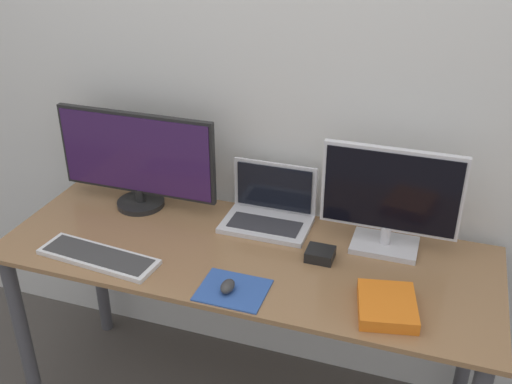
# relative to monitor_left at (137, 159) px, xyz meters

# --- Properties ---
(wall_back) EXTENTS (7.00, 0.05, 2.50)m
(wall_back) POSITION_rel_monitor_left_xyz_m (0.50, 0.20, 0.28)
(wall_back) COLOR silver
(wall_back) RESTS_ON ground_plane
(desk) EXTENTS (1.71, 0.64, 0.77)m
(desk) POSITION_rel_monitor_left_xyz_m (0.50, -0.18, -0.33)
(desk) COLOR olive
(desk) RESTS_ON ground_plane
(monitor_left) EXTENTS (0.64, 0.18, 0.38)m
(monitor_left) POSITION_rel_monitor_left_xyz_m (0.00, 0.00, 0.00)
(monitor_left) COLOR black
(monitor_left) RESTS_ON desk
(monitor_right) EXTENTS (0.47, 0.16, 0.38)m
(monitor_right) POSITION_rel_monitor_left_xyz_m (0.95, -0.00, -0.01)
(monitor_right) COLOR silver
(monitor_right) RESTS_ON desk
(laptop) EXTENTS (0.32, 0.21, 0.21)m
(laptop) POSITION_rel_monitor_left_xyz_m (0.52, 0.04, -0.15)
(laptop) COLOR silver
(laptop) RESTS_ON desk
(keyboard) EXTENTS (0.44, 0.17, 0.02)m
(keyboard) POSITION_rel_monitor_left_xyz_m (0.04, -0.38, -0.19)
(keyboard) COLOR silver
(keyboard) RESTS_ON desk
(mousepad) EXTENTS (0.21, 0.18, 0.00)m
(mousepad) POSITION_rel_monitor_left_xyz_m (0.54, -0.40, -0.20)
(mousepad) COLOR #2D519E
(mousepad) RESTS_ON desk
(mouse) EXTENTS (0.04, 0.07, 0.03)m
(mouse) POSITION_rel_monitor_left_xyz_m (0.53, -0.41, -0.18)
(mouse) COLOR #333333
(mouse) RESTS_ON mousepad
(book) EXTENTS (0.21, 0.23, 0.04)m
(book) POSITION_rel_monitor_left_xyz_m (1.01, -0.35, -0.18)
(book) COLOR orange
(book) RESTS_ON desk
(power_brick) EXTENTS (0.09, 0.08, 0.04)m
(power_brick) POSITION_rel_monitor_left_xyz_m (0.76, -0.14, -0.18)
(power_brick) COLOR black
(power_brick) RESTS_ON desk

